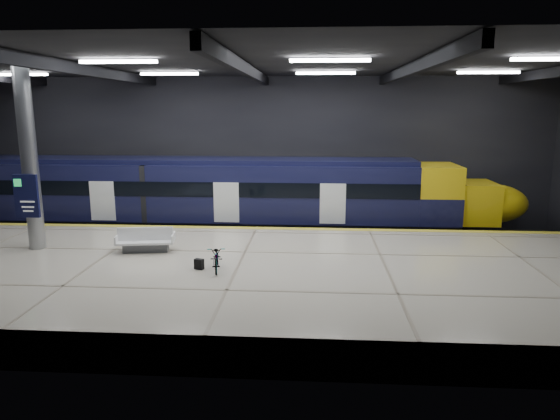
{
  "coord_description": "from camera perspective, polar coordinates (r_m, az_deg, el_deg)",
  "views": [
    {
      "loc": [
        2.49,
        -18.8,
        6.37
      ],
      "look_at": [
        1.15,
        1.5,
        2.2
      ],
      "focal_mm": 32.0,
      "sensor_mm": 36.0,
      "label": 1
    }
  ],
  "objects": [
    {
      "name": "ground",
      "position": [
        20.01,
        -3.6,
        -7.01
      ],
      "size": [
        30.0,
        30.0,
        0.0
      ],
      "primitive_type": "plane",
      "color": "black",
      "rests_on": "ground"
    },
    {
      "name": "room_shell",
      "position": [
        18.98,
        -3.83,
        9.59
      ],
      "size": [
        30.1,
        16.1,
        8.05
      ],
      "color": "black",
      "rests_on": "ground"
    },
    {
      "name": "bench",
      "position": [
        19.32,
        -15.09,
        -3.66
      ],
      "size": [
        2.21,
        1.17,
        0.93
      ],
      "rotation": [
        0.0,
        0.0,
        0.15
      ],
      "color": "#595B60",
      "rests_on": "platform"
    },
    {
      "name": "rails",
      "position": [
        25.23,
        -2.01,
        -2.86
      ],
      "size": [
        30.0,
        1.52,
        0.16
      ],
      "color": "gray",
      "rests_on": "ground"
    },
    {
      "name": "train",
      "position": [
        25.23,
        -8.31,
        1.62
      ],
      "size": [
        29.4,
        2.84,
        3.79
      ],
      "color": "black",
      "rests_on": "ground"
    },
    {
      "name": "safety_strip",
      "position": [
        22.33,
        -2.74,
        -2.07
      ],
      "size": [
        30.0,
        0.4,
        0.01
      ],
      "primitive_type": "cube",
      "color": "yellow",
      "rests_on": "platform"
    },
    {
      "name": "info_column",
      "position": [
        20.73,
        -26.76,
        5.07
      ],
      "size": [
        0.9,
        0.78,
        6.9
      ],
      "color": "#9EA0A5",
      "rests_on": "platform"
    },
    {
      "name": "pannier_bag",
      "position": [
        16.9,
        -9.23,
        -6.12
      ],
      "size": [
        0.34,
        0.27,
        0.35
      ],
      "primitive_type": "cube",
      "rotation": [
        0.0,
        0.0,
        -0.33
      ],
      "color": "black",
      "rests_on": "platform"
    },
    {
      "name": "platform",
      "position": [
        17.49,
        -4.68,
        -7.9
      ],
      "size": [
        30.0,
        11.0,
        1.1
      ],
      "primitive_type": "cube",
      "color": "beige",
      "rests_on": "ground"
    },
    {
      "name": "bicycle",
      "position": [
        16.7,
        -7.24,
        -5.38
      ],
      "size": [
        0.83,
        1.69,
        0.85
      ],
      "primitive_type": "imported",
      "rotation": [
        0.0,
        0.0,
        0.17
      ],
      "color": "#99999E",
      "rests_on": "platform"
    }
  ]
}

